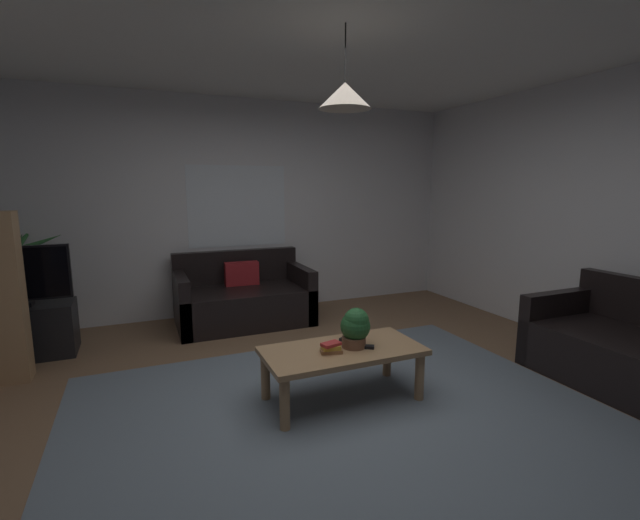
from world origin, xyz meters
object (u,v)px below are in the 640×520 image
(couch_right_side, at_px, (634,354))
(pendant_lamp, at_px, (345,96))
(remote_on_table_1, at_px, (349,341))
(potted_plant_on_table, at_px, (355,326))
(book_on_table_2, at_px, (331,344))
(potted_palm_corner, at_px, (12,287))
(tv, at_px, (14,276))
(coffee_table, at_px, (343,356))
(remote_on_table_0, at_px, (363,347))
(book_on_table_1, at_px, (331,347))
(couch_under_window, at_px, (243,300))
(tv_stand, at_px, (22,332))
(book_on_table_0, at_px, (331,351))

(couch_right_side, xyz_separation_m, pendant_lamp, (-2.24, 0.71, 1.92))
(couch_right_side, relative_size, pendant_lamp, 2.63)
(couch_right_side, xyz_separation_m, remote_on_table_1, (-2.14, 0.80, 0.14))
(remote_on_table_1, relative_size, potted_plant_on_table, 0.53)
(book_on_table_2, distance_m, potted_palm_corner, 3.50)
(pendant_lamp, bearing_deg, potted_plant_on_table, -3.06)
(potted_plant_on_table, bearing_deg, tv, 143.05)
(coffee_table, bearing_deg, pendant_lamp, 161.57)
(remote_on_table_0, height_order, pendant_lamp, pendant_lamp)
(book_on_table_1, relative_size, tv, 0.14)
(book_on_table_2, relative_size, remote_on_table_1, 0.86)
(couch_under_window, relative_size, potted_plant_on_table, 5.06)
(tv, bearing_deg, remote_on_table_1, -35.58)
(couch_right_side, height_order, book_on_table_1, couch_right_side)
(book_on_table_2, bearing_deg, remote_on_table_1, 33.06)
(potted_plant_on_table, xyz_separation_m, tv_stand, (-2.51, 1.91, -0.31))
(potted_plant_on_table, bearing_deg, book_on_table_0, -169.24)
(remote_on_table_0, height_order, potted_palm_corner, potted_palm_corner)
(coffee_table, bearing_deg, couch_under_window, 96.70)
(couch_under_window, distance_m, tv, 2.23)
(coffee_table, relative_size, book_on_table_2, 8.61)
(potted_plant_on_table, bearing_deg, couch_right_side, -18.18)
(coffee_table, height_order, book_on_table_0, book_on_table_0)
(couch_right_side, bearing_deg, book_on_table_2, -105.61)
(couch_under_window, distance_m, book_on_table_2, 2.22)
(couch_right_side, distance_m, remote_on_table_1, 2.29)
(potted_palm_corner, bearing_deg, potted_plant_on_table, -42.49)
(remote_on_table_1, bearing_deg, tv_stand, -61.10)
(couch_right_side, bearing_deg, potted_plant_on_table, -108.18)
(coffee_table, height_order, potted_palm_corner, potted_palm_corner)
(book_on_table_2, height_order, tv, tv)
(couch_under_window, bearing_deg, pendant_lamp, -83.30)
(potted_plant_on_table, relative_size, tv_stand, 0.33)
(book_on_table_0, distance_m, tv_stand, 3.02)
(book_on_table_2, relative_size, potted_plant_on_table, 0.46)
(couch_right_side, distance_m, book_on_table_2, 2.46)
(coffee_table, relative_size, tv_stand, 1.32)
(couch_under_window, distance_m, book_on_table_0, 2.21)
(tv_stand, bearing_deg, pendant_lamp, -38.33)
(book_on_table_0, distance_m, potted_palm_corner, 3.50)
(book_on_table_2, height_order, potted_plant_on_table, potted_plant_on_table)
(couch_under_window, distance_m, pendant_lamp, 2.90)
(book_on_table_0, bearing_deg, potted_plant_on_table, 10.76)
(couch_right_side, relative_size, tv, 1.57)
(tv_stand, bearing_deg, book_on_table_1, -40.30)
(potted_palm_corner, bearing_deg, remote_on_table_1, -41.40)
(couch_right_side, bearing_deg, potted_palm_corner, -123.21)
(tv, bearing_deg, potted_palm_corner, 106.02)
(coffee_table, height_order, tv_stand, tv_stand)
(tv_stand, bearing_deg, book_on_table_2, -40.45)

